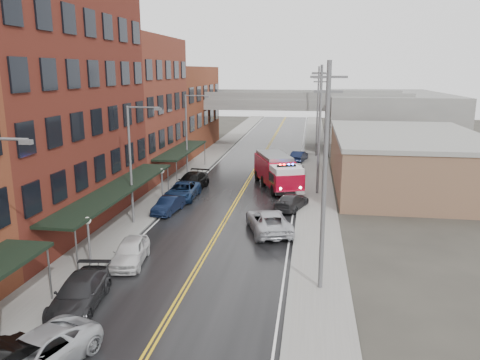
{
  "coord_description": "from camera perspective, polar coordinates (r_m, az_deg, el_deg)",
  "views": [
    {
      "loc": [
        6.44,
        -8.53,
        11.52
      ],
      "look_at": [
        0.98,
        27.23,
        3.0
      ],
      "focal_mm": 35.0,
      "sensor_mm": 36.0,
      "label": 1
    }
  ],
  "objects": [
    {
      "name": "road",
      "position": [
        40.72,
        -0.77,
        -3.17
      ],
      "size": [
        11.0,
        160.0,
        0.02
      ],
      "primitive_type": "cube",
      "color": "black",
      "rests_on": "ground"
    },
    {
      "name": "sidewalk_left",
      "position": [
        42.47,
        -10.54,
        -2.61
      ],
      "size": [
        3.0,
        160.0,
        0.15
      ],
      "primitive_type": "cube",
      "color": "slate",
      "rests_on": "ground"
    },
    {
      "name": "sidewalk_right",
      "position": [
        40.2,
        9.57,
        -3.48
      ],
      "size": [
        3.0,
        160.0,
        0.15
      ],
      "primitive_type": "cube",
      "color": "slate",
      "rests_on": "ground"
    },
    {
      "name": "curb_left",
      "position": [
        41.97,
        -8.41,
        -2.72
      ],
      "size": [
        0.3,
        160.0,
        0.15
      ],
      "primitive_type": "cube",
      "color": "gray",
      "rests_on": "ground"
    },
    {
      "name": "curb_right",
      "position": [
        40.2,
        7.21,
        -3.4
      ],
      "size": [
        0.3,
        160.0,
        0.15
      ],
      "primitive_type": "cube",
      "color": "gray",
      "rests_on": "ground"
    },
    {
      "name": "brick_building_b",
      "position": [
        37.28,
        -23.57,
        8.29
      ],
      "size": [
        9.0,
        20.0,
        18.0
      ],
      "primitive_type": "cube",
      "color": "#4F1F15",
      "rests_on": "ground"
    },
    {
      "name": "brick_building_c",
      "position": [
        53.0,
        -13.36,
        8.55
      ],
      "size": [
        9.0,
        15.0,
        15.0
      ],
      "primitive_type": "cube",
      "color": "maroon",
      "rests_on": "ground"
    },
    {
      "name": "brick_building_far",
      "position": [
        69.61,
        -7.91,
        8.58
      ],
      "size": [
        9.0,
        20.0,
        12.0
      ],
      "primitive_type": "cube",
      "color": "brown",
      "rests_on": "ground"
    },
    {
      "name": "tan_building",
      "position": [
        50.28,
        19.51,
        2.15
      ],
      "size": [
        14.0,
        22.0,
        5.0
      ],
      "primitive_type": "cube",
      "color": "brown",
      "rests_on": "ground"
    },
    {
      "name": "right_far_block",
      "position": [
        79.73,
        17.12,
        7.26
      ],
      "size": [
        18.0,
        30.0,
        8.0
      ],
      "primitive_type": "cube",
      "color": "slate",
      "rests_on": "ground"
    },
    {
      "name": "awning_1",
      "position": [
        35.51,
        -14.7,
        -1.09
      ],
      "size": [
        2.6,
        18.0,
        3.09
      ],
      "color": "black",
      "rests_on": "ground"
    },
    {
      "name": "awning_2",
      "position": [
        51.68,
        -7.09,
        3.65
      ],
      "size": [
        2.6,
        13.0,
        3.09
      ],
      "color": "black",
      "rests_on": "ground"
    },
    {
      "name": "globe_lamp_1",
      "position": [
        29.17,
        -18.04,
        -5.82
      ],
      "size": [
        0.44,
        0.44,
        3.12
      ],
      "color": "#59595B",
      "rests_on": "ground"
    },
    {
      "name": "globe_lamp_2",
      "position": [
        41.64,
        -9.5,
        0.29
      ],
      "size": [
        0.44,
        0.44,
        3.12
      ],
      "color": "#59595B",
      "rests_on": "ground"
    },
    {
      "name": "street_lamp_1",
      "position": [
        35.59,
        -12.88,
        2.67
      ],
      "size": [
        2.64,
        0.22,
        9.0
      ],
      "color": "#59595B",
      "rests_on": "ground"
    },
    {
      "name": "street_lamp_2",
      "position": [
        50.63,
        -6.28,
        5.99
      ],
      "size": [
        2.64,
        0.22,
        9.0
      ],
      "color": "#59595B",
      "rests_on": "ground"
    },
    {
      "name": "utility_pole_0",
      "position": [
        24.11,
        10.29,
        0.54
      ],
      "size": [
        1.8,
        0.24,
        12.0
      ],
      "color": "#59595B",
      "rests_on": "ground"
    },
    {
      "name": "utility_pole_1",
      "position": [
        43.84,
        9.67,
        6.24
      ],
      "size": [
        1.8,
        0.24,
        12.0
      ],
      "color": "#59595B",
      "rests_on": "ground"
    },
    {
      "name": "utility_pole_2",
      "position": [
        63.74,
        9.44,
        8.39
      ],
      "size": [
        1.8,
        0.24,
        12.0
      ],
      "color": "#59595B",
      "rests_on": "ground"
    },
    {
      "name": "overpass",
      "position": [
        71.04,
        3.5,
        8.76
      ],
      "size": [
        40.0,
        10.0,
        7.5
      ],
      "color": "slate",
      "rests_on": "ground"
    },
    {
      "name": "fire_truck",
      "position": [
        46.69,
        4.62,
        1.12
      ],
      "size": [
        5.74,
        9.21,
        3.21
      ],
      "rotation": [
        0.0,
        0.0,
        0.35
      ],
      "color": "maroon",
      "rests_on": "ground"
    },
    {
      "name": "parked_car_left_2",
      "position": [
        20.91,
        -23.72,
        -18.99
      ],
      "size": [
        4.04,
        5.89,
        1.5
      ],
      "primitive_type": "imported",
      "rotation": [
        0.0,
        0.0,
        -0.32
      ],
      "color": "#A1A4A9",
      "rests_on": "ground"
    },
    {
      "name": "parked_car_left_3",
      "position": [
        25.14,
        -18.97,
        -12.89
      ],
      "size": [
        2.79,
        5.42,
        1.5
      ],
      "primitive_type": "imported",
      "rotation": [
        0.0,
        0.0,
        0.14
      ],
      "color": "black",
      "rests_on": "ground"
    },
    {
      "name": "parked_car_left_4",
      "position": [
        29.5,
        -13.23,
        -8.52
      ],
      "size": [
        2.38,
        4.65,
        1.51
      ],
      "primitive_type": "imported",
      "rotation": [
        0.0,
        0.0,
        0.14
      ],
      "color": "silver",
      "rests_on": "ground"
    },
    {
      "name": "parked_car_left_5",
      "position": [
        39.05,
        -8.72,
        -3.04
      ],
      "size": [
        1.93,
        4.2,
        1.34
      ],
      "primitive_type": "imported",
      "rotation": [
        0.0,
        0.0,
        -0.13
      ],
      "color": "black",
      "rests_on": "ground"
    },
    {
      "name": "parked_car_left_6",
      "position": [
        43.08,
        -7.0,
        -1.33
      ],
      "size": [
        2.56,
        5.43,
        1.5
      ],
      "primitive_type": "imported",
      "rotation": [
        0.0,
        0.0,
        0.01
      ],
      "color": "#14274B",
      "rests_on": "ground"
    },
    {
      "name": "parked_car_left_7",
      "position": [
        46.06,
        -5.91,
        -0.23
      ],
      "size": [
        2.83,
        5.92,
        1.66
      ],
      "primitive_type": "imported",
      "rotation": [
        0.0,
        0.0,
        -0.09
      ],
      "color": "black",
      "rests_on": "ground"
    },
    {
      "name": "parked_car_right_0",
      "position": [
        34.17,
        3.49,
        -5.04
      ],
      "size": [
        4.25,
        6.35,
        1.62
      ],
      "primitive_type": "imported",
      "rotation": [
        0.0,
        0.0,
        3.43
      ],
      "color": "#AEB0B7",
      "rests_on": "ground"
    },
    {
      "name": "parked_car_right_1",
      "position": [
        39.86,
        6.29,
        -2.63
      ],
      "size": [
        3.22,
        4.96,
        1.34
      ],
      "primitive_type": "imported",
      "rotation": [
        0.0,
        0.0,
        2.82
      ],
      "color": "#27272A",
      "rests_on": "ground"
    },
    {
      "name": "parked_car_right_2",
      "position": [
        52.72,
        6.94,
        1.35
      ],
      "size": [
        1.82,
        4.35,
        1.47
      ],
      "primitive_type": "imported",
      "rotation": [
        0.0,
        0.0,
        3.16
      ],
      "color": "white",
      "rests_on": "ground"
    },
    {
      "name": "parked_car_right_3",
      "position": [
        60.68,
        7.19,
        2.89
      ],
      "size": [
        2.37,
        4.54,
        1.42
      ],
      "primitive_type": "imported",
      "rotation": [
        0.0,
        0.0,
        2.93
      ],
      "color": "black",
      "rests_on": "ground"
    }
  ]
}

